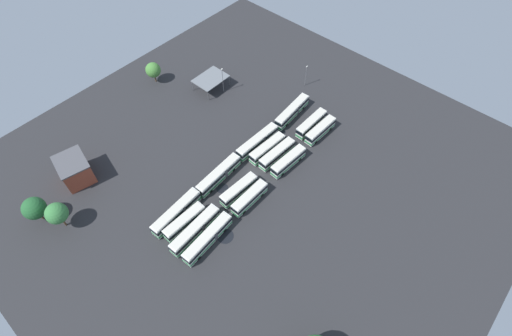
% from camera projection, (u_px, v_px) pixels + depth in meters
% --- Properties ---
extents(ground_plane, '(122.46, 122.46, 0.00)m').
position_uv_depth(ground_plane, '(254.00, 172.00, 98.63)').
color(ground_plane, '#28282B').
extents(bus_row0_slot0, '(14.25, 3.54, 3.62)m').
position_uv_depth(bus_row0_slot0, '(292.00, 111.00, 109.42)').
color(bus_row0_slot0, silver).
rests_on(bus_row0_slot0, ground_plane).
extents(bus_row0_slot2, '(11.35, 2.58, 3.62)m').
position_uv_depth(bus_row0_slot2, '(311.00, 124.00, 106.48)').
color(bus_row0_slot2, silver).
rests_on(bus_row0_slot2, ground_plane).
extents(bus_row0_slot3, '(10.88, 2.79, 3.62)m').
position_uv_depth(bus_row0_slot3, '(320.00, 130.00, 104.96)').
color(bus_row0_slot3, silver).
rests_on(bus_row0_slot3, ground_plane).
extents(bus_row1_slot0, '(14.17, 2.92, 3.62)m').
position_uv_depth(bus_row1_slot0, '(258.00, 142.00, 102.45)').
color(bus_row1_slot0, silver).
rests_on(bus_row1_slot0, ground_plane).
extents(bus_row1_slot1, '(11.66, 3.13, 3.62)m').
position_uv_depth(bus_row1_slot1, '(267.00, 148.00, 100.98)').
color(bus_row1_slot1, silver).
rests_on(bus_row1_slot1, ground_plane).
extents(bus_row1_slot2, '(11.66, 3.08, 3.62)m').
position_uv_depth(bus_row1_slot2, '(277.00, 154.00, 99.82)').
color(bus_row1_slot2, silver).
rests_on(bus_row1_slot2, ground_plane).
extents(bus_row1_slot3, '(11.24, 3.10, 3.62)m').
position_uv_depth(bus_row1_slot3, '(288.00, 161.00, 98.38)').
color(bus_row1_slot3, silver).
rests_on(bus_row1_slot3, ground_plane).
extents(bus_row2_slot0, '(14.20, 3.10, 3.62)m').
position_uv_depth(bus_row2_slot0, '(219.00, 175.00, 95.73)').
color(bus_row2_slot0, silver).
rests_on(bus_row2_slot0, ground_plane).
extents(bus_row2_slot2, '(10.83, 3.08, 3.62)m').
position_uv_depth(bus_row2_slot2, '(239.00, 190.00, 92.98)').
color(bus_row2_slot2, silver).
rests_on(bus_row2_slot2, ground_plane).
extents(bus_row2_slot3, '(10.65, 2.57, 3.62)m').
position_uv_depth(bus_row2_slot3, '(250.00, 198.00, 91.56)').
color(bus_row2_slot3, silver).
rests_on(bus_row2_slot3, ground_plane).
extents(bus_row3_slot0, '(14.23, 3.33, 3.62)m').
position_uv_depth(bus_row3_slot0, '(177.00, 212.00, 89.15)').
color(bus_row3_slot0, silver).
rests_on(bus_row3_slot0, ground_plane).
extents(bus_row3_slot1, '(11.08, 2.71, 3.62)m').
position_uv_depth(bus_row3_slot1, '(185.00, 222.00, 87.59)').
color(bus_row3_slot1, silver).
rests_on(bus_row3_slot1, ground_plane).
extents(bus_row3_slot2, '(14.21, 3.16, 3.62)m').
position_uv_depth(bus_row3_slot2, '(195.00, 230.00, 86.37)').
color(bus_row3_slot2, silver).
rests_on(bus_row3_slot2, ground_plane).
extents(bus_row3_slot3, '(14.23, 3.34, 3.62)m').
position_uv_depth(bus_row3_slot3, '(208.00, 238.00, 85.11)').
color(bus_row3_slot3, silver).
rests_on(bus_row3_slot3, ground_plane).
extents(depot_building, '(8.89, 10.09, 6.64)m').
position_uv_depth(depot_building, '(75.00, 170.00, 94.94)').
color(depot_building, '#99422D').
rests_on(depot_building, ground_plane).
extents(maintenance_shelter, '(9.90, 7.45, 3.70)m').
position_uv_depth(maintenance_shelter, '(210.00, 79.00, 115.64)').
color(maintenance_shelter, slate).
rests_on(maintenance_shelter, ground_plane).
extents(lamp_post_by_building, '(0.56, 0.28, 8.66)m').
position_uv_depth(lamp_post_by_building, '(223.00, 79.00, 113.59)').
color(lamp_post_by_building, slate).
rests_on(lamp_post_by_building, ground_plane).
extents(lamp_post_mid_lot, '(0.56, 0.28, 7.38)m').
position_uv_depth(lamp_post_mid_lot, '(306.00, 75.00, 115.84)').
color(lamp_post_mid_lot, slate).
rests_on(lamp_post_mid_lot, ground_plane).
extents(tree_northeast, '(4.66, 4.66, 6.79)m').
position_uv_depth(tree_northeast, '(153.00, 70.00, 116.71)').
color(tree_northeast, brown).
rests_on(tree_northeast, ground_plane).
extents(tree_west_edge, '(5.03, 5.03, 7.96)m').
position_uv_depth(tree_west_edge, '(57.00, 213.00, 84.94)').
color(tree_west_edge, brown).
rests_on(tree_west_edge, ground_plane).
extents(tree_north_edge, '(5.38, 5.38, 7.38)m').
position_uv_depth(tree_north_edge, '(34.00, 208.00, 86.61)').
color(tree_north_edge, brown).
rests_on(tree_north_edge, ground_plane).
extents(puddle_near_shelter, '(3.94, 3.94, 0.01)m').
position_uv_depth(puddle_near_shelter, '(225.00, 236.00, 87.51)').
color(puddle_near_shelter, black).
rests_on(puddle_near_shelter, ground_plane).
extents(puddle_between_rows, '(1.50, 1.50, 0.01)m').
position_uv_depth(puddle_between_rows, '(283.00, 132.00, 107.12)').
color(puddle_between_rows, black).
rests_on(puddle_between_rows, ground_plane).
extents(puddle_back_corner, '(3.12, 3.12, 0.01)m').
position_uv_depth(puddle_back_corner, '(222.00, 188.00, 95.54)').
color(puddle_back_corner, black).
rests_on(puddle_back_corner, ground_plane).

